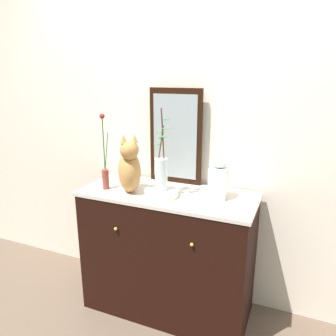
{
  "coord_description": "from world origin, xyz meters",
  "views": [
    {
      "loc": [
        0.83,
        -1.98,
        1.76
      ],
      "look_at": [
        0.0,
        0.0,
        1.13
      ],
      "focal_mm": 35.07,
      "sensor_mm": 36.0,
      "label": 1
    }
  ],
  "objects_px": {
    "bowl_porcelain": "(161,193)",
    "vase_glass_clear": "(161,171)",
    "jar_lidded_porcelain": "(219,179)",
    "sideboard": "(168,253)",
    "vase_slim_green": "(105,170)",
    "cat_sitting": "(129,168)",
    "mirror_leaning": "(175,137)"
  },
  "relations": [
    {
      "from": "vase_slim_green",
      "to": "vase_glass_clear",
      "type": "xyz_separation_m",
      "value": [
        0.43,
        0.02,
        0.04
      ]
    },
    {
      "from": "mirror_leaning",
      "to": "vase_glass_clear",
      "type": "bearing_deg",
      "value": -85.41
    },
    {
      "from": "sideboard",
      "to": "bowl_porcelain",
      "type": "relative_size",
      "value": 5.4
    },
    {
      "from": "sideboard",
      "to": "vase_glass_clear",
      "type": "relative_size",
      "value": 2.24
    },
    {
      "from": "mirror_leaning",
      "to": "jar_lidded_porcelain",
      "type": "distance_m",
      "value": 0.49
    },
    {
      "from": "vase_slim_green",
      "to": "vase_glass_clear",
      "type": "relative_size",
      "value": 0.99
    },
    {
      "from": "bowl_porcelain",
      "to": "jar_lidded_porcelain",
      "type": "height_order",
      "value": "jar_lidded_porcelain"
    },
    {
      "from": "jar_lidded_porcelain",
      "to": "vase_glass_clear",
      "type": "bearing_deg",
      "value": -161.73
    },
    {
      "from": "sideboard",
      "to": "vase_slim_green",
      "type": "xyz_separation_m",
      "value": [
        -0.44,
        -0.1,
        0.61
      ]
    },
    {
      "from": "bowl_porcelain",
      "to": "vase_glass_clear",
      "type": "distance_m",
      "value": 0.15
    },
    {
      "from": "cat_sitting",
      "to": "vase_glass_clear",
      "type": "xyz_separation_m",
      "value": [
        0.24,
        0.0,
        0.0
      ]
    },
    {
      "from": "bowl_porcelain",
      "to": "vase_glass_clear",
      "type": "height_order",
      "value": "vase_glass_clear"
    },
    {
      "from": "vase_slim_green",
      "to": "bowl_porcelain",
      "type": "xyz_separation_m",
      "value": [
        0.43,
        0.02,
        -0.12
      ]
    },
    {
      "from": "cat_sitting",
      "to": "jar_lidded_porcelain",
      "type": "bearing_deg",
      "value": 11.58
    },
    {
      "from": "jar_lidded_porcelain",
      "to": "cat_sitting",
      "type": "bearing_deg",
      "value": -168.42
    },
    {
      "from": "sideboard",
      "to": "cat_sitting",
      "type": "relative_size",
      "value": 2.93
    },
    {
      "from": "cat_sitting",
      "to": "bowl_porcelain",
      "type": "distance_m",
      "value": 0.28
    },
    {
      "from": "sideboard",
      "to": "vase_glass_clear",
      "type": "distance_m",
      "value": 0.65
    },
    {
      "from": "jar_lidded_porcelain",
      "to": "sideboard",
      "type": "bearing_deg",
      "value": -173.5
    },
    {
      "from": "sideboard",
      "to": "vase_glass_clear",
      "type": "height_order",
      "value": "vase_glass_clear"
    },
    {
      "from": "cat_sitting",
      "to": "vase_glass_clear",
      "type": "bearing_deg",
      "value": 0.89
    },
    {
      "from": "cat_sitting",
      "to": "vase_glass_clear",
      "type": "height_order",
      "value": "vase_glass_clear"
    },
    {
      "from": "cat_sitting",
      "to": "sideboard",
      "type": "bearing_deg",
      "value": 18.21
    },
    {
      "from": "sideboard",
      "to": "bowl_porcelain",
      "type": "distance_m",
      "value": 0.5
    },
    {
      "from": "vase_slim_green",
      "to": "jar_lidded_porcelain",
      "type": "distance_m",
      "value": 0.8
    },
    {
      "from": "bowl_porcelain",
      "to": "vase_glass_clear",
      "type": "xyz_separation_m",
      "value": [
        0.0,
        0.0,
        0.15
      ]
    },
    {
      "from": "sideboard",
      "to": "cat_sitting",
      "type": "height_order",
      "value": "cat_sitting"
    },
    {
      "from": "cat_sitting",
      "to": "vase_glass_clear",
      "type": "relative_size",
      "value": 0.77
    },
    {
      "from": "bowl_porcelain",
      "to": "mirror_leaning",
      "type": "bearing_deg",
      "value": 94.49
    },
    {
      "from": "sideboard",
      "to": "vase_glass_clear",
      "type": "xyz_separation_m",
      "value": [
        -0.01,
        -0.08,
        0.65
      ]
    },
    {
      "from": "mirror_leaning",
      "to": "vase_slim_green",
      "type": "height_order",
      "value": "mirror_leaning"
    },
    {
      "from": "vase_glass_clear",
      "to": "jar_lidded_porcelain",
      "type": "distance_m",
      "value": 0.38
    }
  ]
}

